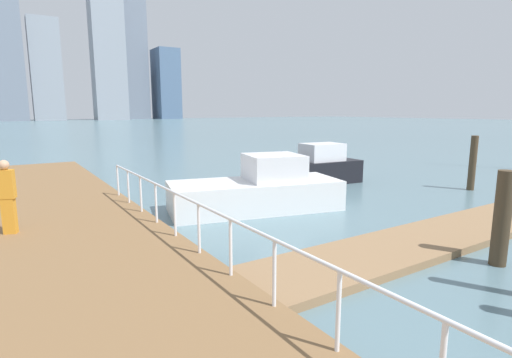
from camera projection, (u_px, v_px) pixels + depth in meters
The scene contains 13 objects.
ground_plane at pixel (192, 192), 16.35m from camera, with size 300.00×300.00×0.00m, color slate.
floating_dock at pixel (469, 228), 11.07m from camera, with size 15.80×2.00×0.18m, color #93704C.
boardwalk_railing at pixel (444, 344), 3.63m from camera, with size 0.06×24.36×1.08m.
dock_piling_0 at pixel (502, 219), 8.47m from camera, with size 0.34×0.34×2.09m, color #473826.
dock_piling_4 at pixel (473, 163), 16.59m from camera, with size 0.29×0.29×2.30m, color #473826.
moored_boat_3 at pixel (315, 169), 18.11m from camera, with size 4.69×2.04×1.84m.
moored_boat_4 at pixel (259, 190), 13.34m from camera, with size 6.05×3.47×1.87m.
pedestrian_0 at pixel (7, 195), 9.41m from camera, with size 0.41×0.33×1.79m.
skyline_tower_3 at pixel (5, 49), 120.93m from camera, with size 8.94×8.43×43.91m, color slate.
skyline_tower_4 at pixel (46, 70), 129.71m from camera, with size 9.31×7.93×32.76m, color #8C939E.
skyline_tower_5 at pixel (105, 14), 133.94m from camera, with size 10.64×7.88×71.40m, color #8C939E.
skyline_tower_6 at pixel (130, 20), 151.62m from camera, with size 9.23×11.05×75.21m, color slate.
skyline_tower_7 at pixel (166, 84), 158.44m from camera, with size 8.56×11.82×27.27m, color slate.
Camera 1 is at (-6.40, 5.08, 3.34)m, focal length 27.69 mm.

